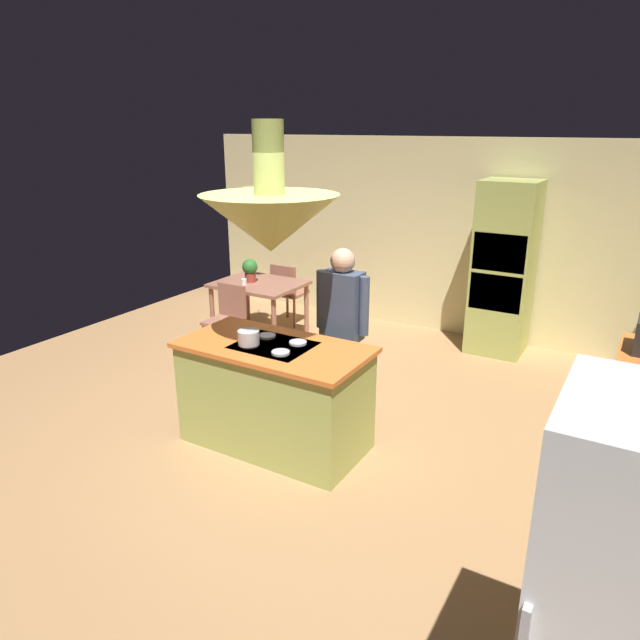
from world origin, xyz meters
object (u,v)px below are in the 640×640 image
object	(u,v)px
cooking_pot_on_cooktop	(249,337)
chair_by_back_wall	(287,290)
person_at_island	(342,325)
potted_plant_on_table	(250,269)
refrigerator	(633,633)
oven_tower	(503,269)
kitchen_island	(275,395)
dining_table	(259,290)
cup_on_table	(244,282)
chair_facing_island	(227,315)

from	to	relation	value
cooking_pot_on_cooktop	chair_by_back_wall	bearing A→B (deg)	118.09
person_at_island	potted_plant_on_table	xyz separation A→B (m)	(-2.10, 1.38, -0.03)
chair_by_back_wall	refrigerator	bearing A→B (deg)	135.29
oven_tower	person_at_island	bearing A→B (deg)	-107.82
kitchen_island	dining_table	bearing A→B (deg)	128.99
refrigerator	chair_by_back_wall	world-z (taller)	refrigerator
oven_tower	cup_on_table	xyz separation A→B (m)	(-2.87, -1.36, -0.24)
kitchen_island	cooking_pot_on_cooktop	distance (m)	0.58
refrigerator	cup_on_table	distance (m)	5.81
cup_on_table	refrigerator	bearing A→B (deg)	-38.08
chair_by_back_wall	person_at_island	bearing A→B (deg)	133.81
person_at_island	cup_on_table	size ratio (longest dim) A/B	18.53
potted_plant_on_table	chair_facing_island	bearing A→B (deg)	-79.56
potted_plant_on_table	cooking_pot_on_cooktop	distance (m)	2.76
cooking_pot_on_cooktop	dining_table	bearing A→B (deg)	124.63
chair_facing_island	refrigerator	bearing A→B (deg)	-34.95
dining_table	chair_by_back_wall	xyz separation A→B (m)	(0.00, 0.65, -0.15)
kitchen_island	oven_tower	bearing A→B (deg)	71.26
kitchen_island	potted_plant_on_table	bearing A→B (deg)	131.19
oven_tower	dining_table	size ratio (longest dim) A/B	1.91
oven_tower	kitchen_island	bearing A→B (deg)	-108.74
cooking_pot_on_cooktop	chair_facing_island	bearing A→B (deg)	134.36
oven_tower	cooking_pot_on_cooktop	size ratio (longest dim) A/B	11.63
person_at_island	cooking_pot_on_cooktop	size ratio (longest dim) A/B	9.27
potted_plant_on_table	cup_on_table	size ratio (longest dim) A/B	3.33
person_at_island	kitchen_island	bearing A→B (deg)	-112.03
person_at_island	chair_by_back_wall	xyz separation A→B (m)	(-1.98, 2.06, -0.45)
kitchen_island	refrigerator	distance (m)	3.31
oven_tower	person_at_island	xyz separation A→B (m)	(-0.82, -2.55, -0.09)
potted_plant_on_table	cooking_pot_on_cooktop	size ratio (longest dim) A/B	1.67
refrigerator	potted_plant_on_table	bearing A→B (deg)	140.72
refrigerator	chair_by_back_wall	distance (m)	6.35
kitchen_island	chair_facing_island	bearing A→B (deg)	139.63
kitchen_island	chair_by_back_wall	world-z (taller)	kitchen_island
refrigerator	kitchen_island	bearing A→B (deg)	148.73
cup_on_table	potted_plant_on_table	bearing A→B (deg)	102.71
chair_facing_island	cup_on_table	xyz separation A→B (m)	(-0.07, 0.44, 0.30)
cup_on_table	cooking_pot_on_cooktop	bearing A→B (deg)	-51.30
refrigerator	cooking_pot_on_cooktop	xyz separation A→B (m)	(-2.96, 1.57, 0.10)
oven_tower	refrigerator	world-z (taller)	oven_tower
refrigerator	chair_facing_island	xyz separation A→B (m)	(-4.50, 3.15, -0.41)
chair_facing_island	potted_plant_on_table	xyz separation A→B (m)	(-0.12, 0.63, 0.42)
oven_tower	refrigerator	xyz separation A→B (m)	(1.70, -4.94, -0.13)
oven_tower	chair_by_back_wall	size ratio (longest dim) A/B	2.41
cooking_pot_on_cooktop	person_at_island	bearing A→B (deg)	61.83
kitchen_island	dining_table	xyz separation A→B (m)	(-1.70, 2.10, 0.19)
chair_facing_island	cup_on_table	world-z (taller)	chair_facing_island
dining_table	cup_on_table	xyz separation A→B (m)	(-0.07, -0.22, 0.15)
potted_plant_on_table	dining_table	bearing A→B (deg)	12.12
person_at_island	chair_by_back_wall	size ratio (longest dim) A/B	1.92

